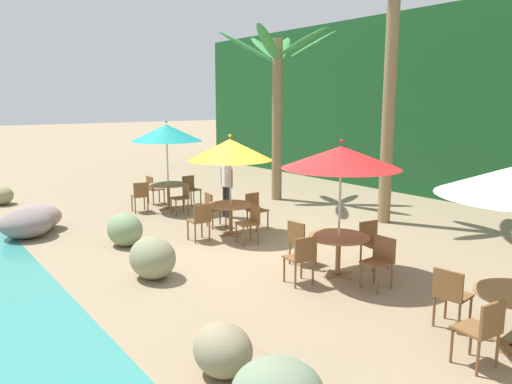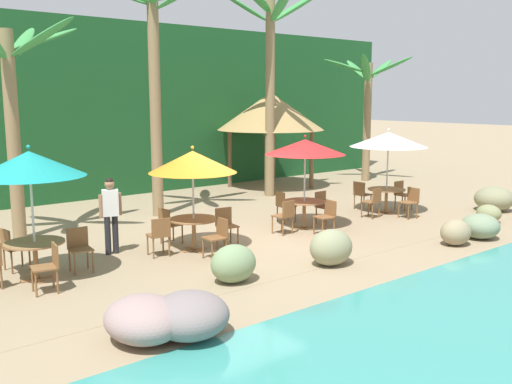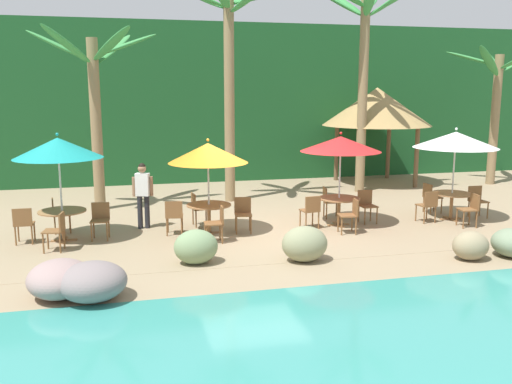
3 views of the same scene
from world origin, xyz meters
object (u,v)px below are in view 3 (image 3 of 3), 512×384
Objects in this scene: umbrella_red at (341,144)px; waiter_in_white at (143,191)px; dining_table_white at (452,198)px; chair_teal_right at (57,229)px; chair_orange_left at (174,215)px; chair_teal_seaward at (100,218)px; chair_white_right at (471,208)px; chair_red_right at (351,213)px; palm_tree_fourth at (496,93)px; chair_white_inland at (430,196)px; dining_table_red at (339,202)px; palm_tree_nearest at (94,87)px; chair_teal_left at (24,223)px; palm_tree_third at (364,53)px; chair_orange_inland at (198,207)px; chair_white_seaward at (477,199)px; umbrella_white at (456,140)px; chair_orange_right at (217,221)px; chair_red_inland at (329,200)px; chair_orange_seaward at (243,212)px; umbrella_orange at (208,153)px; chair_white_left at (428,204)px; dining_table_orange at (209,209)px; palapa_hut at (377,107)px; dining_table_teal at (62,216)px; palm_tree_second at (229,58)px; chair_red_left at (311,209)px; chair_red_seaward at (367,204)px; chair_teal_inland at (58,213)px.

umbrella_red is 1.45× the size of waiter_in_white.
chair_teal_right is at bearing -176.25° from dining_table_white.
dining_table_white is at bearing -0.76° from chair_orange_left.
dining_table_white is at bearing -1.16° from chair_teal_seaward.
chair_red_right is at bearing 178.24° from chair_white_right.
chair_white_right is (0.01, -0.85, -0.10)m from dining_table_white.
palm_tree_fourth is at bearing 21.06° from chair_orange_left.
waiter_in_white is (-8.27, 0.97, 0.37)m from dining_table_white.
waiter_in_white reaches higher than chair_white_inland.
palm_tree_nearest reaches higher than dining_table_red.
chair_teal_left is at bearing -176.11° from chair_white_inland.
chair_teal_right is 0.13× the size of palm_tree_third.
chair_orange_inland and chair_white_seaward have the same top height.
dining_table_white is at bearing -1.77° from dining_table_red.
umbrella_white is at bearing -134.44° from palm_tree_fourth.
chair_orange_right is 0.17× the size of palm_tree_fourth.
chair_teal_left is 7.78m from chair_red_right.
dining_table_red is at bearing 163.70° from chair_white_right.
waiter_in_white reaches higher than chair_red_right.
umbrella_white reaches higher than chair_white_right.
chair_red_inland reaches higher than dining_table_red.
chair_orange_seaward is 5.77m from chair_white_inland.
chair_white_inland is (6.56, 0.78, -1.50)m from umbrella_orange.
chair_red_inland is at bearing 154.22° from chair_white_left.
chair_teal_seaward is 0.79× the size of dining_table_white.
chair_teal_right is at bearing -139.72° from waiter_in_white.
palm_tree_nearest reaches higher than chair_orange_right.
chair_white_inland is at bearing 6.76° from dining_table_orange.
umbrella_red is at bearing 0.61° from umbrella_orange.
chair_red_right is at bearing -119.67° from palapa_hut.
chair_white_seaward is at bearing -0.13° from dining_table_red.
chair_orange_right reaches higher than dining_table_teal.
palm_tree_fourth is (10.16, 0.85, -1.10)m from palm_tree_second.
chair_red_left is 4.10m from dining_table_white.
chair_red_left is 1.00× the size of chair_white_seaward.
palapa_hut is at bearing 62.74° from chair_red_seaward.
chair_orange_left is at bearing -179.99° from umbrella_red.
chair_red_right reaches higher than dining_table_red.
chair_white_left is at bearing -8.97° from waiter_in_white.
chair_orange_inland is 0.35× the size of umbrella_red.
chair_red_right is at bearing -167.10° from dining_table_white.
chair_orange_right is at bearing 179.43° from chair_white_right.
palm_tree_nearest is at bearing 71.02° from chair_teal_inland.
palm_tree_nearest is at bearing 113.81° from waiter_in_white.
palapa_hut reaches higher than chair_orange_seaward.
umbrella_white is at bearing -5.62° from chair_teal_inland.
dining_table_white is at bearing 6.76° from chair_orange_right.
dining_table_orange is at bearing -2.72° from chair_teal_seaward.
umbrella_white is at bearing -1.77° from umbrella_red.
chair_white_inland is 0.17× the size of palm_tree_fourth.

